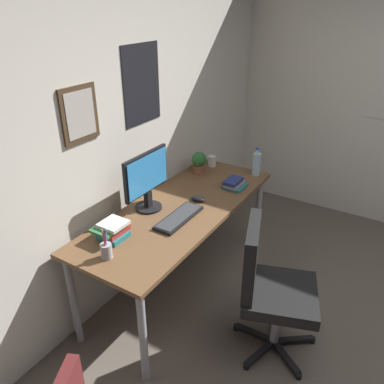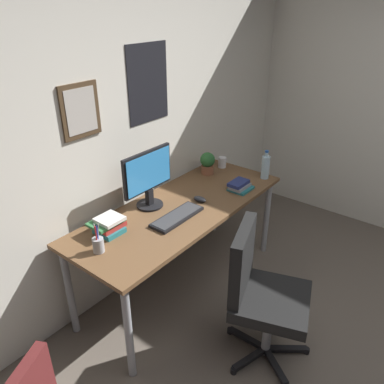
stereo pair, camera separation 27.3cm
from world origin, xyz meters
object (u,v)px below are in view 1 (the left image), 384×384
at_px(coffee_mug_near, 212,161).
at_px(office_chair, 268,284).
at_px(pen_cup, 106,250).
at_px(water_bottle, 256,164).
at_px(monitor, 147,179).
at_px(book_stack_left, 113,230).
at_px(book_stack_right, 234,184).
at_px(keyboard, 179,217).
at_px(potted_plant, 199,162).
at_px(computer_mouse, 198,199).

bearing_deg(coffee_mug_near, office_chair, -135.84).
bearing_deg(pen_cup, water_bottle, -9.90).
relative_size(monitor, water_bottle, 1.82).
height_order(monitor, book_stack_left, monitor).
bearing_deg(monitor, book_stack_right, -31.16).
bearing_deg(coffee_mug_near, keyboard, -164.40).
height_order(monitor, potted_plant, monitor).
distance_m(monitor, pen_cup, 0.66).
relative_size(keyboard, book_stack_left, 1.99).
xyz_separation_m(keyboard, computer_mouse, (0.30, 0.03, 0.01)).
bearing_deg(computer_mouse, monitor, 138.37).
bearing_deg(book_stack_right, coffee_mug_near, 51.41).
bearing_deg(coffee_mug_near, computer_mouse, -159.91).
bearing_deg(computer_mouse, book_stack_right, -20.62).
height_order(office_chair, water_bottle, water_bottle).
distance_m(monitor, potted_plant, 0.76).
distance_m(computer_mouse, water_bottle, 0.71).
bearing_deg(coffee_mug_near, potted_plant, 173.01).
xyz_separation_m(pen_cup, book_stack_right, (1.26, -0.23, -0.02)).
relative_size(book_stack_left, book_stack_right, 1.12).
xyz_separation_m(computer_mouse, pen_cup, (-0.90, 0.09, 0.04)).
distance_m(office_chair, water_bottle, 1.22).
bearing_deg(pen_cup, keyboard, -11.35).
bearing_deg(coffee_mug_near, pen_cup, -174.64).
bearing_deg(water_bottle, keyboard, 170.98).
height_order(monitor, pen_cup, monitor).
bearing_deg(potted_plant, monitor, -179.31).
xyz_separation_m(computer_mouse, book_stack_left, (-0.72, 0.21, 0.04)).
distance_m(office_chair, keyboard, 0.75).
xyz_separation_m(keyboard, pen_cup, (-0.60, 0.12, 0.04)).
xyz_separation_m(monitor, book_stack_left, (-0.43, -0.04, -0.18)).
bearing_deg(computer_mouse, book_stack_left, 163.48).
distance_m(computer_mouse, coffee_mug_near, 0.70).
bearing_deg(book_stack_right, book_stack_left, 162.09).
xyz_separation_m(coffee_mug_near, potted_plant, (-0.20, 0.02, 0.06)).
xyz_separation_m(water_bottle, book_stack_right, (-0.33, 0.05, -0.07)).
xyz_separation_m(office_chair, book_stack_right, (0.71, 0.61, 0.26)).
bearing_deg(water_bottle, monitor, 155.72).
xyz_separation_m(office_chair, coffee_mug_near, (1.01, 0.98, 0.28)).
distance_m(office_chair, pen_cup, 1.04).
distance_m(office_chair, book_stack_right, 0.97).
bearing_deg(computer_mouse, potted_plant, 30.03).
height_order(coffee_mug_near, book_stack_left, book_stack_left).
xyz_separation_m(book_stack_left, book_stack_right, (1.07, -0.35, -0.02)).
xyz_separation_m(keyboard, water_bottle, (0.98, -0.16, 0.09)).
distance_m(monitor, book_stack_right, 0.78).
height_order(monitor, book_stack_right, monitor).
relative_size(office_chair, keyboard, 2.21).
bearing_deg(book_stack_left, potted_plant, 2.53).
bearing_deg(computer_mouse, pen_cup, 174.06).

